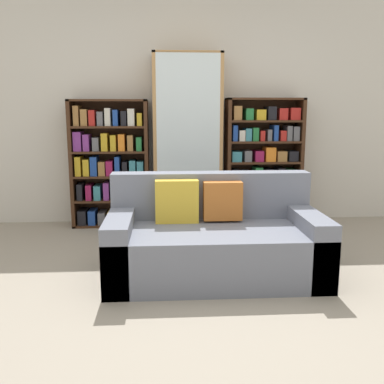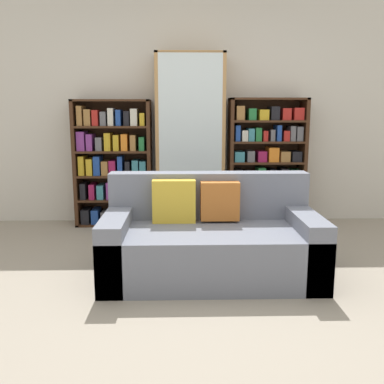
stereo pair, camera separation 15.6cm
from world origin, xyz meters
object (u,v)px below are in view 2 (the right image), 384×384
Objects in this scene: couch at (210,241)px; wine_bottle at (239,232)px; display_cabinet at (190,142)px; bookshelf_right at (267,163)px; bookshelf_left at (113,165)px.

couch reaches higher than wine_bottle.
wine_bottle is (0.46, -0.95, -0.82)m from display_cabinet.
bookshelf_right is 1.21m from wine_bottle.
bookshelf_right is (0.78, 1.64, 0.44)m from couch.
display_cabinet reaches higher than wine_bottle.
couch is 0.87× the size of display_cabinet.
bookshelf_right is at bearing 64.62° from couch.
bookshelf_right is 3.74× the size of wine_bottle.
wine_bottle is at bearing -64.12° from display_cabinet.
display_cabinet is (-0.13, 1.63, 0.70)m from couch.
couch is at bearing -116.31° from wine_bottle.
bookshelf_right is (0.91, 0.02, -0.26)m from display_cabinet.
display_cabinet is (0.91, -0.02, 0.27)m from bookshelf_left.
bookshelf_left is at bearing 179.00° from display_cabinet.
couch is 4.32× the size of wine_bottle.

